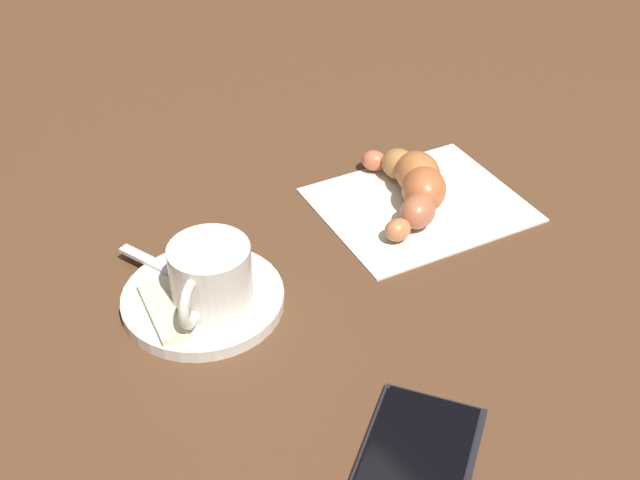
% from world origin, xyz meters
% --- Properties ---
extents(ground_plane, '(1.80, 1.80, 0.00)m').
position_xyz_m(ground_plane, '(0.00, 0.00, 0.00)').
color(ground_plane, '#53341F').
extents(saucer, '(0.13, 0.13, 0.01)m').
position_xyz_m(saucer, '(-0.10, 0.01, 0.01)').
color(saucer, silver).
rests_on(saucer, ground).
extents(espresso_cup, '(0.08, 0.07, 0.05)m').
position_xyz_m(espresso_cup, '(-0.10, 0.00, 0.04)').
color(espresso_cup, silver).
rests_on(espresso_cup, saucer).
extents(teaspoon, '(0.06, 0.13, 0.01)m').
position_xyz_m(teaspoon, '(-0.10, 0.02, 0.01)').
color(teaspoon, silver).
rests_on(teaspoon, saucer).
extents(sugar_packet, '(0.03, 0.07, 0.01)m').
position_xyz_m(sugar_packet, '(-0.14, 0.01, 0.01)').
color(sugar_packet, beige).
rests_on(sugar_packet, saucer).
extents(napkin, '(0.20, 0.18, 0.00)m').
position_xyz_m(napkin, '(0.13, 0.01, 0.00)').
color(napkin, silver).
rests_on(napkin, ground).
extents(croissant, '(0.10, 0.13, 0.04)m').
position_xyz_m(croissant, '(0.12, 0.01, 0.02)').
color(croissant, '#BD7243').
rests_on(croissant, napkin).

